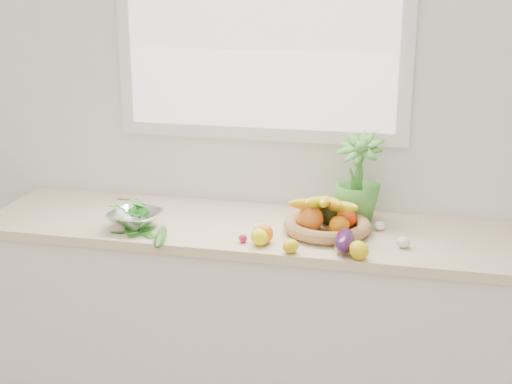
% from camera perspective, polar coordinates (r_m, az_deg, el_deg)
% --- Properties ---
extents(back_wall, '(4.50, 0.02, 2.70)m').
position_cam_1_polar(back_wall, '(3.17, 0.43, 6.91)').
color(back_wall, white).
rests_on(back_wall, ground).
extents(counter_cabinet, '(2.20, 0.58, 0.86)m').
position_cam_1_polar(counter_cabinet, '(3.20, -0.81, -10.51)').
color(counter_cabinet, silver).
rests_on(counter_cabinet, ground).
extents(countertop, '(2.24, 0.62, 0.04)m').
position_cam_1_polar(countertop, '(3.01, -0.84, -2.92)').
color(countertop, beige).
rests_on(countertop, counter_cabinet).
extents(window_frame, '(1.30, 0.03, 1.10)m').
position_cam_1_polar(window_frame, '(3.11, 0.38, 14.13)').
color(window_frame, white).
rests_on(window_frame, back_wall).
extents(window_pane, '(1.18, 0.01, 0.98)m').
position_cam_1_polar(window_pane, '(3.09, 0.30, 14.11)').
color(window_pane, white).
rests_on(window_pane, window_frame).
extents(orange_loose, '(0.08, 0.08, 0.08)m').
position_cam_1_polar(orange_loose, '(2.78, 0.63, -3.38)').
color(orange_loose, orange).
rests_on(orange_loose, countertop).
extents(lemon_a, '(0.10, 0.11, 0.07)m').
position_cam_1_polar(lemon_a, '(2.77, 0.28, -3.61)').
color(lemon_a, '#EEEE0C').
rests_on(lemon_a, countertop).
extents(lemon_b, '(0.08, 0.09, 0.05)m').
position_cam_1_polar(lemon_b, '(2.69, 2.78, -4.36)').
color(lemon_b, yellow).
rests_on(lemon_b, countertop).
extents(lemon_c, '(0.10, 0.11, 0.07)m').
position_cam_1_polar(lemon_c, '(2.66, 8.22, -4.63)').
color(lemon_c, '#E0B80C').
rests_on(lemon_c, countertop).
extents(apple, '(0.09, 0.09, 0.07)m').
position_cam_1_polar(apple, '(2.92, 4.31, -2.45)').
color(apple, red).
rests_on(apple, countertop).
extents(ginger, '(0.12, 0.08, 0.03)m').
position_cam_1_polar(ginger, '(2.72, 7.51, -4.49)').
color(ginger, tan).
rests_on(ginger, countertop).
extents(garlic_a, '(0.06, 0.06, 0.04)m').
position_cam_1_polar(garlic_a, '(2.89, 0.28, -2.91)').
color(garlic_a, white).
rests_on(garlic_a, countertop).
extents(garlic_b, '(0.05, 0.05, 0.04)m').
position_cam_1_polar(garlic_b, '(2.97, 9.86, -2.68)').
color(garlic_b, white).
rests_on(garlic_b, countertop).
extents(garlic_c, '(0.07, 0.07, 0.04)m').
position_cam_1_polar(garlic_c, '(2.80, 11.72, -3.96)').
color(garlic_c, silver).
rests_on(garlic_c, countertop).
extents(eggplant, '(0.08, 0.20, 0.08)m').
position_cam_1_polar(eggplant, '(2.74, 7.09, -3.87)').
color(eggplant, '#320F39').
rests_on(eggplant, countertop).
extents(cucumber, '(0.09, 0.23, 0.04)m').
position_cam_1_polar(cucumber, '(2.83, -7.64, -3.58)').
color(cucumber, '#295D1B').
rests_on(cucumber, countertop).
extents(radish, '(0.04, 0.04, 0.03)m').
position_cam_1_polar(radish, '(2.80, -1.04, -3.73)').
color(radish, '#BB1744').
rests_on(radish, countertop).
extents(potted_herb, '(0.25, 0.25, 0.37)m').
position_cam_1_polar(potted_herb, '(3.01, 8.11, 1.20)').
color(potted_herb, '#4A9034').
rests_on(potted_herb, countertop).
extents(fruit_basket, '(0.37, 0.37, 0.19)m').
position_cam_1_polar(fruit_basket, '(2.91, 5.65, -2.27)').
color(fruit_basket, tan).
rests_on(fruit_basket, countertop).
extents(colander_with_spinach, '(0.24, 0.24, 0.12)m').
position_cam_1_polar(colander_with_spinach, '(2.99, -9.66, -1.78)').
color(colander_with_spinach, silver).
rests_on(colander_with_spinach, countertop).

